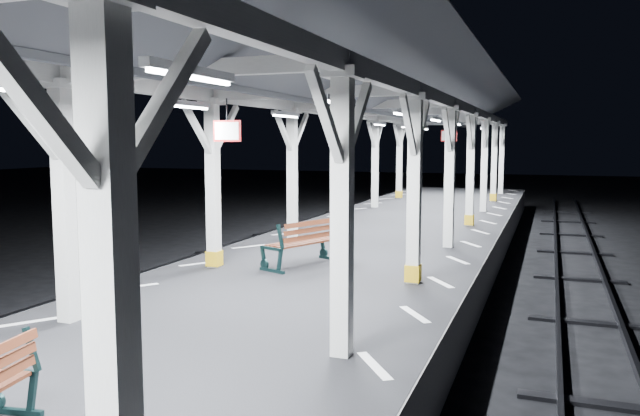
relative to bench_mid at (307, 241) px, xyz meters
The scene contains 8 objects.
ground 3.11m from the bench_mid, 83.65° to the right, with size 120.00×120.00×0.00m, color black.
platform 2.90m from the bench_mid, 83.65° to the right, with size 6.00×50.00×1.00m, color black.
hazard_stripes_left 3.49m from the bench_mid, 128.45° to the right, with size 1.00×48.00×0.01m, color silver.
hazard_stripes_right 3.89m from the bench_mid, 44.52° to the right, with size 1.00×48.00×0.01m, color silver.
track_left 5.61m from the bench_mid, 150.06° to the right, with size 2.20×60.00×0.16m.
track_right 6.12m from the bench_mid, 27.04° to the right, with size 2.20×60.00×0.16m.
canopy 4.10m from the bench_mid, 83.68° to the right, with size 5.40×49.00×4.65m.
bench_mid is the anchor object (origin of this frame).
Camera 1 is at (4.22, -8.72, 3.50)m, focal length 35.00 mm.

